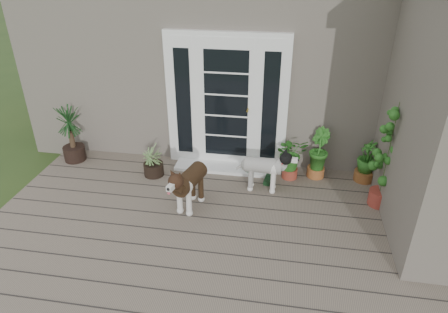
# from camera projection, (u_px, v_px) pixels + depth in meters

# --- Properties ---
(deck) EXTENTS (6.20, 4.60, 0.12)m
(deck) POSITION_uv_depth(u_px,v_px,m) (214.00, 257.00, 4.79)
(deck) COLOR #6B5B4C
(deck) RESTS_ON ground
(house_main) EXTENTS (7.40, 4.00, 3.10)m
(house_main) POSITION_uv_depth(u_px,v_px,m) (253.00, 49.00, 7.77)
(house_main) COLOR #665E54
(house_main) RESTS_ON ground
(door_unit) EXTENTS (1.90, 0.14, 2.15)m
(door_unit) POSITION_uv_depth(u_px,v_px,m) (227.00, 102.00, 6.19)
(door_unit) COLOR white
(door_unit) RESTS_ON deck
(door_step) EXTENTS (1.60, 0.40, 0.05)m
(door_step) POSITION_uv_depth(u_px,v_px,m) (224.00, 167.00, 6.51)
(door_step) COLOR white
(door_step) RESTS_ON deck
(brindle_dog) EXTENTS (0.53, 0.86, 0.66)m
(brindle_dog) POSITION_uv_depth(u_px,v_px,m) (190.00, 187.00, 5.43)
(brindle_dog) COLOR #3B2615
(brindle_dog) RESTS_ON deck
(white_dog) EXTENTS (0.73, 0.34, 0.60)m
(white_dog) POSITION_uv_depth(u_px,v_px,m) (263.00, 172.00, 5.84)
(white_dog) COLOR silver
(white_dog) RESTS_ON deck
(spider_plant) EXTENTS (0.56, 0.56, 0.55)m
(spider_plant) POSITION_uv_depth(u_px,v_px,m) (153.00, 159.00, 6.22)
(spider_plant) COLOR #81A465
(spider_plant) RESTS_ON deck
(yucca) EXTENTS (0.78, 0.78, 0.97)m
(yucca) POSITION_uv_depth(u_px,v_px,m) (71.00, 134.00, 6.56)
(yucca) COLOR #133311
(yucca) RESTS_ON deck
(herb_a) EXTENTS (0.60, 0.60, 0.62)m
(herb_a) POSITION_uv_depth(u_px,v_px,m) (291.00, 160.00, 6.14)
(herb_a) COLOR #255B1A
(herb_a) RESTS_ON deck
(herb_b) EXTENTS (0.47, 0.47, 0.59)m
(herb_b) POSITION_uv_depth(u_px,v_px,m) (317.00, 160.00, 6.18)
(herb_b) COLOR #1D5317
(herb_b) RESTS_ON deck
(herb_c) EXTENTS (0.37, 0.37, 0.53)m
(herb_c) POSITION_uv_depth(u_px,v_px,m) (366.00, 165.00, 6.09)
(herb_c) COLOR #164F19
(herb_c) RESTS_ON deck
(sapling) EXTENTS (0.48, 0.48, 1.59)m
(sapling) POSITION_uv_depth(u_px,v_px,m) (389.00, 155.00, 5.26)
(sapling) COLOR #1A5C1E
(sapling) RESTS_ON deck
(clog_left) EXTENTS (0.18, 0.31, 0.09)m
(clog_left) POSITION_uv_depth(u_px,v_px,m) (268.00, 179.00, 6.14)
(clog_left) COLOR black
(clog_left) RESTS_ON deck
(clog_right) EXTENTS (0.32, 0.36, 0.10)m
(clog_right) POSITION_uv_depth(u_px,v_px,m) (253.00, 169.00, 6.41)
(clog_right) COLOR #17391B
(clog_right) RESTS_ON deck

